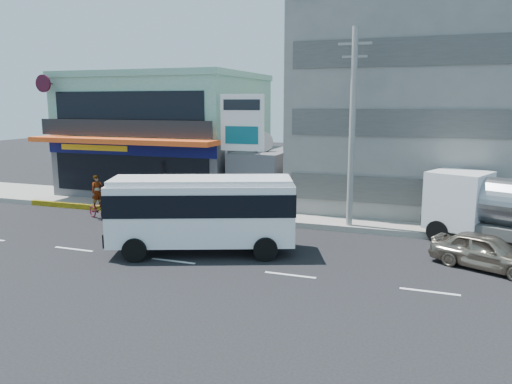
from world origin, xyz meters
TOP-DOWN VIEW (x-y plane):
  - ground at (0.00, 0.00)m, footprint 120.00×120.00m
  - sidewalk at (5.00, 9.50)m, footprint 70.00×5.00m
  - shop_building at (-8.00, 13.95)m, footprint 12.40×11.70m
  - concrete_building at (10.00, 15.00)m, footprint 16.00×12.00m
  - gap_structure at (0.00, 12.00)m, footprint 3.00×6.00m
  - satellite_dish at (0.00, 11.00)m, footprint 1.50×1.50m
  - billboard at (-0.50, 9.20)m, footprint 2.60×0.18m
  - utility_pole_near at (6.00, 7.40)m, footprint 1.60×0.30m
  - minibus at (0.63, 1.50)m, footprint 8.23×5.17m
  - sedan at (12.00, 3.30)m, footprint 4.46×3.25m
  - motorcycle_rider at (-7.62, 5.26)m, footprint 2.03×1.42m

SIDE VIEW (x-z plane):
  - ground at x=0.00m, z-range 0.00..0.00m
  - sidewalk at x=5.00m, z-range 0.00..0.30m
  - sedan at x=12.00m, z-range 0.00..1.41m
  - motorcycle_rider at x=-7.62m, z-range -0.42..2.05m
  - gap_structure at x=0.00m, z-range 0.00..3.50m
  - minibus at x=0.63m, z-range 0.32..3.61m
  - satellite_dish at x=0.00m, z-range 3.50..3.65m
  - shop_building at x=-8.00m, z-range 0.00..8.00m
  - billboard at x=-0.50m, z-range 1.48..8.38m
  - utility_pole_near at x=6.00m, z-range 0.15..10.15m
  - concrete_building at x=10.00m, z-range 0.00..14.00m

